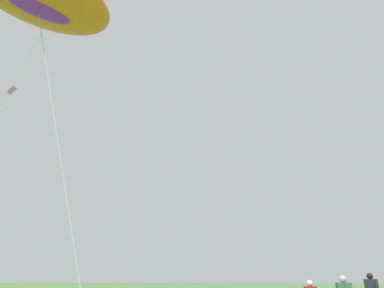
% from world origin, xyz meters
% --- Properties ---
extents(small_kite_delta_white, '(1.64, 4.92, 13.65)m').
position_xyz_m(small_kite_delta_white, '(0.40, 13.06, 12.95)').
color(small_kite_delta_white, pink).
rests_on(small_kite_delta_white, ground).
extents(small_kite_stunt_black, '(1.17, 4.71, 17.46)m').
position_xyz_m(small_kite_stunt_black, '(12.79, 25.53, 15.85)').
color(small_kite_stunt_black, pink).
rests_on(small_kite_stunt_black, ground).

